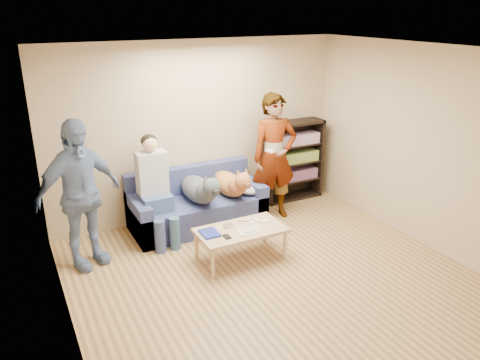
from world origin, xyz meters
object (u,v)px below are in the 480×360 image
camera_silver (228,225)px  dog_gray (200,189)px  person_standing_right (274,157)px  bookshelf (292,159)px  person_seated (155,185)px  notebook_blue (210,233)px  person_standing_left (79,195)px  dog_tan (231,184)px  sofa (196,207)px  coffee_table (241,232)px

camera_silver → dog_gray: (-0.00, 0.87, 0.18)m
person_standing_right → camera_silver: person_standing_right is taller
camera_silver → bookshelf: bookshelf is taller
camera_silver → person_seated: person_seated is taller
notebook_blue → camera_silver: bearing=14.0°
person_seated → person_standing_left: bearing=-164.2°
dog_tan → bookshelf: size_ratio=0.88×
person_standing_right → camera_silver: (-1.16, -0.82, -0.49)m
sofa → bookshelf: 1.86m
bookshelf → person_standing_right: bearing=-143.3°
notebook_blue → dog_tan: size_ratio=0.23×
notebook_blue → coffee_table: size_ratio=0.24×
sofa → person_standing_right: bearing=-12.2°
notebook_blue → bookshelf: 2.51m
notebook_blue → dog_tan: bearing=51.4°
person_standing_left → notebook_blue: size_ratio=7.10×
camera_silver → bookshelf: (1.81, 1.30, 0.23)m
person_standing_left → sofa: bearing=-7.0°
person_standing_left → dog_tan: 2.16m
camera_silver → coffee_table: size_ratio=0.10×
coffee_table → camera_silver: bearing=135.0°
dog_tan → sofa: bearing=161.4°
camera_silver → dog_gray: dog_gray is taller
coffee_table → person_standing_right: bearing=41.9°
person_seated → dog_gray: size_ratio=1.19×
notebook_blue → dog_gray: 1.00m
sofa → dog_tan: bearing=-18.6°
camera_silver → coffee_table: 0.18m
notebook_blue → dog_gray: (0.28, 0.94, 0.19)m
dog_tan → bookshelf: bearing=16.8°
sofa → person_seated: bearing=-168.7°
notebook_blue → bookshelf: bookshelf is taller
person_standing_right → bookshelf: person_standing_right is taller
dog_gray → notebook_blue: bearing=-106.5°
person_standing_right → dog_gray: (-1.16, 0.06, -0.32)m
dog_tan → coffee_table: size_ratio=1.04×
camera_silver → dog_tan: 1.04m
person_standing_left → camera_silver: size_ratio=16.79×
person_seated → dog_gray: (0.62, -0.06, -0.15)m
person_seated → coffee_table: person_seated is taller
notebook_blue → dog_tan: dog_tan is taller
bookshelf → dog_tan: bearing=-163.2°
person_standing_right → dog_tan: bearing=-178.8°
coffee_table → bookshelf: bookshelf is taller
person_seated → dog_gray: person_seated is taller
notebook_blue → sofa: size_ratio=0.14×
person_standing_right → dog_gray: person_standing_right is taller
person_standing_left → coffee_table: 1.99m
coffee_table → dog_tan: bearing=69.9°
person_standing_right → coffee_table: (-1.04, -0.94, -0.57)m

